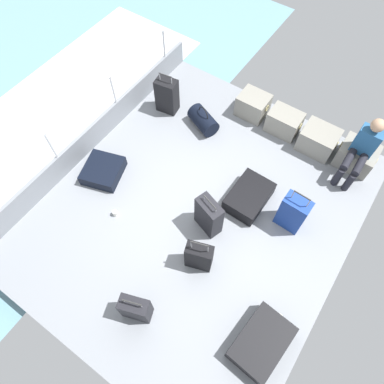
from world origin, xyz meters
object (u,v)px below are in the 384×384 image
object	(u,v)px
duffel_bag	(203,120)
cargo_crate_2	(318,140)
suitcase_4	(261,342)
suitcase_5	(103,171)
paper_cup	(115,213)
suitcase_0	(209,216)
suitcase_1	(199,256)
suitcase_3	(293,213)
suitcase_6	(167,96)
passenger_seated	(362,149)
cargo_crate_3	(356,156)
suitcase_2	(249,197)
cargo_crate_1	(284,122)
cargo_crate_0	(253,105)
suitcase_7	(136,309)

from	to	relation	value
duffel_bag	cargo_crate_2	bearing A→B (deg)	20.58
cargo_crate_2	suitcase_4	distance (m)	3.36
suitcase_5	paper_cup	xyz separation A→B (m)	(0.64, -0.46, -0.05)
suitcase_0	suitcase_1	world-z (taller)	suitcase_0
suitcase_3	suitcase_6	world-z (taller)	suitcase_3
cargo_crate_2	passenger_seated	world-z (taller)	passenger_seated
suitcase_5	suitcase_6	world-z (taller)	suitcase_6
cargo_crate_3	suitcase_0	bearing A→B (deg)	-120.23
passenger_seated	suitcase_5	distance (m)	4.05
cargo_crate_2	cargo_crate_3	world-z (taller)	cargo_crate_2
suitcase_5	suitcase_2	bearing A→B (deg)	22.34
cargo_crate_1	suitcase_5	bearing A→B (deg)	-128.41
cargo_crate_1	cargo_crate_0	bearing A→B (deg)	176.64
cargo_crate_2	suitcase_4	size ratio (longest dim) A/B	0.73
duffel_bag	suitcase_1	bearing A→B (deg)	-57.78
cargo_crate_3	duffel_bag	world-z (taller)	duffel_bag
cargo_crate_2	suitcase_5	bearing A→B (deg)	-136.80
paper_cup	cargo_crate_0	bearing A→B (deg)	76.86
cargo_crate_0	cargo_crate_1	distance (m)	0.64
cargo_crate_1	cargo_crate_3	xyz separation A→B (m)	(1.30, 0.04, -0.01)
suitcase_0	duffel_bag	xyz separation A→B (m)	(-1.13, 1.58, -0.17)
passenger_seated	suitcase_4	world-z (taller)	passenger_seated
paper_cup	passenger_seated	bearing A→B (deg)	46.79
suitcase_5	passenger_seated	bearing A→B (deg)	35.63
cargo_crate_0	suitcase_3	distance (m)	2.24
paper_cup	cargo_crate_3	bearing A→B (deg)	48.59
cargo_crate_2	suitcase_2	world-z (taller)	cargo_crate_2
cargo_crate_2	cargo_crate_3	bearing A→B (deg)	5.68
cargo_crate_3	duffel_bag	xyz separation A→B (m)	(-2.49, -0.76, -0.04)
suitcase_5	paper_cup	world-z (taller)	suitcase_5
suitcase_2	cargo_crate_0	bearing A→B (deg)	117.89
cargo_crate_0	suitcase_5	xyz separation A→B (m)	(-1.33, -2.53, -0.11)
cargo_crate_3	suitcase_4	size ratio (longest dim) A/B	0.72
suitcase_4	paper_cup	xyz separation A→B (m)	(-2.72, 0.36, -0.08)
passenger_seated	suitcase_7	distance (m)	4.01
suitcase_0	suitcase_4	size ratio (longest dim) A/B	0.90
cargo_crate_1	cargo_crate_3	bearing A→B (deg)	1.65
cargo_crate_1	suitcase_1	bearing A→B (deg)	-87.00
duffel_bag	paper_cup	size ratio (longest dim) A/B	6.30
paper_cup	suitcase_5	bearing A→B (deg)	144.38
cargo_crate_0	suitcase_6	size ratio (longest dim) A/B	0.69
passenger_seated	suitcase_2	world-z (taller)	passenger_seated
suitcase_1	suitcase_5	xyz separation A→B (m)	(-2.12, 0.37, -0.18)
duffel_bag	suitcase_6	bearing A→B (deg)	-178.57
duffel_bag	paper_cup	bearing A→B (deg)	-93.48
suitcase_2	duffel_bag	size ratio (longest dim) A/B	1.20
suitcase_0	duffel_bag	distance (m)	1.95
cargo_crate_3	suitcase_4	distance (m)	3.34
suitcase_2	suitcase_6	size ratio (longest dim) A/B	0.95
cargo_crate_0	suitcase_6	world-z (taller)	suitcase_6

